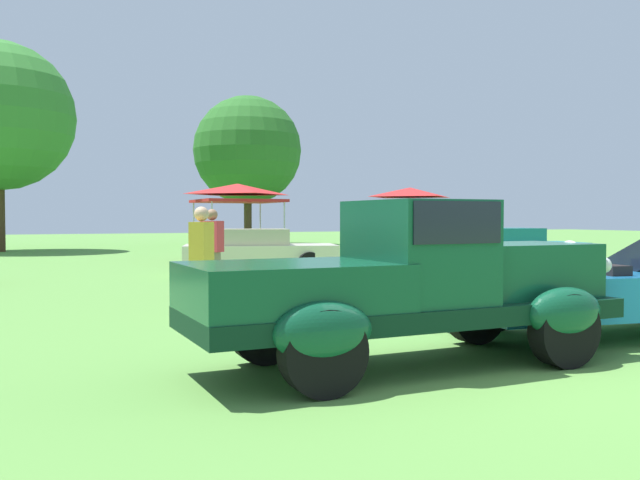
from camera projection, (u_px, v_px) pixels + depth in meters
name	position (u px, v px, depth m)	size (l,w,h in m)	color
ground_plane	(471.00, 366.00, 6.93)	(120.00, 120.00, 0.00)	#568C3D
feature_pickup_truck	(410.00, 282.00, 6.89)	(4.65, 1.86, 1.70)	black
neighbor_convertible	(624.00, 291.00, 8.69)	(4.53, 2.31, 1.40)	#1E7AB7
show_car_cream	(259.00, 252.00, 17.89)	(4.31, 2.73, 1.22)	beige
show_car_teal	(507.00, 249.00, 19.44)	(4.63, 2.36, 1.22)	teal
spectator_between_cars	(212.00, 249.00, 13.02)	(0.44, 0.46, 1.69)	#7F7056
spectator_by_row	(202.00, 258.00, 10.09)	(0.43, 0.46, 1.69)	#9E998E
canopy_tent_left_field	(238.00, 192.00, 23.56)	(2.81, 2.81, 2.71)	#B7B7BC
canopy_tent_center_field	(410.00, 195.00, 26.57)	(2.74, 2.74, 2.71)	#B7B7BC
treeline_mid_right	(248.00, 150.00, 37.96)	(6.08, 6.08, 8.36)	#47331E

